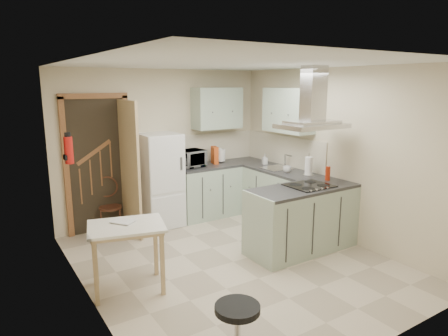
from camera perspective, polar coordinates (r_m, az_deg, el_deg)
floor at (r=5.33m, az=1.34°, el=-13.24°), size 4.20×4.20×0.00m
ceiling at (r=4.82m, az=1.49°, el=14.72°), size 4.20×4.20×0.00m
back_wall at (r=6.74m, az=-8.67°, el=3.15°), size 3.60×0.00×3.60m
left_wall at (r=4.21m, az=-19.34°, el=-2.71°), size 0.00×4.20×4.20m
right_wall at (r=6.10m, az=15.56°, el=1.93°), size 0.00×4.20×4.20m
doorway at (r=6.38m, az=-17.54°, el=0.41°), size 1.10×0.12×2.10m
fridge at (r=6.49m, az=-9.06°, el=-1.71°), size 0.60×0.60×1.50m
counter_back at (r=6.94m, az=-2.46°, el=-3.23°), size 1.08×0.60×0.90m
counter_right at (r=6.86m, az=6.49°, el=-3.46°), size 0.60×1.95×0.90m
splashback at (r=7.18m, az=-1.60°, el=3.02°), size 1.68×0.02×0.50m
wall_cabinet_back at (r=6.96m, az=-1.00°, el=8.53°), size 0.85×0.35×0.70m
wall_cabinet_right at (r=6.50m, az=9.19°, el=8.14°), size 0.35×0.90×0.70m
peninsula at (r=5.63m, az=11.15°, el=-7.10°), size 1.55×0.65×0.90m
hob at (r=5.57m, az=12.08°, el=-2.46°), size 0.58×0.50×0.01m
extractor_hood at (r=5.43m, az=12.46°, el=5.90°), size 0.90×0.55×0.10m
sink at (r=6.63m, az=7.54°, el=-0.00°), size 0.45×0.40×0.01m
fire_extinguisher at (r=5.04m, az=-21.30°, el=2.38°), size 0.10×0.10×0.32m
drop_leaf_table at (r=4.66m, az=-13.58°, el=-12.29°), size 0.94×0.79×0.76m
bentwood_chair at (r=6.45m, az=-15.93°, el=-5.44°), size 0.44×0.44×0.78m
stool at (r=3.56m, az=1.91°, el=-22.47°), size 0.41×0.41×0.51m
microwave at (r=6.66m, az=-5.03°, el=1.32°), size 0.56×0.41×0.28m
kettle at (r=7.09m, az=-0.49°, el=1.85°), size 0.18×0.18×0.24m
cereal_box at (r=6.93m, az=-1.34°, el=1.85°), size 0.12×0.21×0.30m
soap_bottle at (r=6.92m, az=5.85°, el=1.24°), size 0.10×0.10×0.17m
paper_towel at (r=6.19m, az=12.00°, el=0.31°), size 0.13×0.13×0.29m
cup at (r=6.33m, az=9.01°, el=-0.19°), size 0.15×0.15×0.10m
red_bottle at (r=5.94m, az=14.60°, el=-0.75°), size 0.08×0.08×0.20m
book at (r=4.52m, az=-14.89°, el=-7.22°), size 0.29×0.30×0.11m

